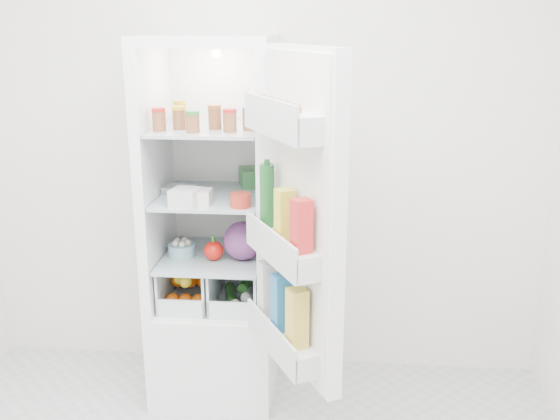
# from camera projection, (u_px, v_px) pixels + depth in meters

# --- Properties ---
(room_walls) EXTENTS (3.02, 3.02, 2.61)m
(room_walls) POSITION_uv_depth(u_px,v_px,m) (195.00, 122.00, 1.71)
(room_walls) COLOR white
(room_walls) RESTS_ON ground
(refrigerator) EXTENTS (0.60, 0.60, 1.80)m
(refrigerator) POSITION_uv_depth(u_px,v_px,m) (216.00, 266.00, 3.18)
(refrigerator) COLOR white
(refrigerator) RESTS_ON ground
(shelf_low) EXTENTS (0.49, 0.53, 0.01)m
(shelf_low) POSITION_uv_depth(u_px,v_px,m) (214.00, 256.00, 3.10)
(shelf_low) COLOR #9FB4BA
(shelf_low) RESTS_ON refrigerator
(shelf_mid) EXTENTS (0.49, 0.53, 0.02)m
(shelf_mid) POSITION_uv_depth(u_px,v_px,m) (212.00, 196.00, 3.01)
(shelf_mid) COLOR #9FB4BA
(shelf_mid) RESTS_ON refrigerator
(shelf_top) EXTENTS (0.49, 0.53, 0.02)m
(shelf_top) POSITION_uv_depth(u_px,v_px,m) (209.00, 128.00, 2.91)
(shelf_top) COLOR #9FB4BA
(shelf_top) RESTS_ON refrigerator
(crisper_left) EXTENTS (0.23, 0.46, 0.22)m
(crisper_left) POSITION_uv_depth(u_px,v_px,m) (190.00, 280.00, 3.14)
(crisper_left) COLOR silver
(crisper_left) RESTS_ON refrigerator
(crisper_right) EXTENTS (0.23, 0.46, 0.22)m
(crisper_right) POSITION_uv_depth(u_px,v_px,m) (238.00, 281.00, 3.12)
(crisper_right) COLOR silver
(crisper_right) RESTS_ON refrigerator
(condiment_jars) EXTENTS (0.46, 0.32, 0.08)m
(condiment_jars) POSITION_uv_depth(u_px,v_px,m) (201.00, 120.00, 2.82)
(condiment_jars) COLOR #B21919
(condiment_jars) RESTS_ON shelf_top
(squeeze_bottle) EXTENTS (0.06, 0.06, 0.18)m
(squeeze_bottle) POSITION_uv_depth(u_px,v_px,m) (257.00, 105.00, 2.97)
(squeeze_bottle) COLOR white
(squeeze_bottle) RESTS_ON shelf_top
(tub_white) EXTENTS (0.14, 0.14, 0.08)m
(tub_white) POSITION_uv_depth(u_px,v_px,m) (186.00, 197.00, 2.82)
(tub_white) COLOR silver
(tub_white) RESTS_ON shelf_mid
(tub_cream) EXTENTS (0.11, 0.11, 0.06)m
(tub_cream) POSITION_uv_depth(u_px,v_px,m) (199.00, 197.00, 2.85)
(tub_cream) COLOR silver
(tub_cream) RESTS_ON shelf_mid
(tin_red) EXTENTS (0.11, 0.11, 0.06)m
(tin_red) POSITION_uv_depth(u_px,v_px,m) (241.00, 200.00, 2.80)
(tin_red) COLOR #B3291A
(tin_red) RESTS_ON shelf_mid
(foil_tray) EXTENTS (0.17, 0.14, 0.04)m
(foil_tray) POSITION_uv_depth(u_px,v_px,m) (179.00, 190.00, 3.03)
(foil_tray) COLOR silver
(foil_tray) RESTS_ON shelf_mid
(tub_green) EXTENTS (0.15, 0.18, 0.09)m
(tub_green) POSITION_uv_depth(u_px,v_px,m) (252.00, 177.00, 3.16)
(tub_green) COLOR #3D8744
(tub_green) RESTS_ON shelf_mid
(red_cabbage) EXTENTS (0.19, 0.19, 0.19)m
(red_cabbage) POSITION_uv_depth(u_px,v_px,m) (243.00, 241.00, 3.01)
(red_cabbage) COLOR #571F5B
(red_cabbage) RESTS_ON shelf_low
(bell_pepper) EXTENTS (0.10, 0.10, 0.10)m
(bell_pepper) POSITION_uv_depth(u_px,v_px,m) (214.00, 251.00, 3.02)
(bell_pepper) COLOR red
(bell_pepper) RESTS_ON shelf_low
(mushroom_bowl) EXTENTS (0.14, 0.14, 0.06)m
(mushroom_bowl) POSITION_uv_depth(u_px,v_px,m) (182.00, 250.00, 3.07)
(mushroom_bowl) COLOR #7FACBD
(mushroom_bowl) RESTS_ON shelf_low
(citrus_pile) EXTENTS (0.20, 0.31, 0.16)m
(citrus_pile) POSITION_uv_depth(u_px,v_px,m) (188.00, 286.00, 3.12)
(citrus_pile) COLOR orange
(citrus_pile) RESTS_ON refrigerator
(veg_pile) EXTENTS (0.16, 0.30, 0.10)m
(veg_pile) POSITION_uv_depth(u_px,v_px,m) (240.00, 290.00, 3.14)
(veg_pile) COLOR #1B4A18
(veg_pile) RESTS_ON refrigerator
(fridge_door) EXTENTS (0.41, 0.57, 1.30)m
(fridge_door) POSITION_uv_depth(u_px,v_px,m) (296.00, 225.00, 2.44)
(fridge_door) COLOR white
(fridge_door) RESTS_ON refrigerator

